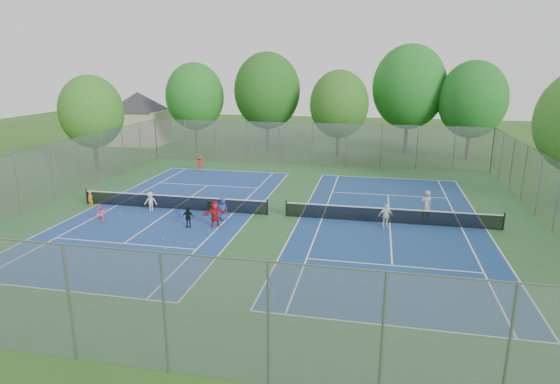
# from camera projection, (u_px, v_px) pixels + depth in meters

# --- Properties ---
(ground) EXTENTS (120.00, 120.00, 0.00)m
(ground) POSITION_uv_depth(u_px,v_px,m) (277.00, 216.00, 29.67)
(ground) COLOR #2B561B
(ground) RESTS_ON ground
(court_pad) EXTENTS (32.00, 32.00, 0.01)m
(court_pad) POSITION_uv_depth(u_px,v_px,m) (277.00, 216.00, 29.67)
(court_pad) COLOR #2B5B2F
(court_pad) RESTS_ON ground
(court_left) EXTENTS (10.97, 23.77, 0.01)m
(court_left) POSITION_uv_depth(u_px,v_px,m) (174.00, 209.00, 31.04)
(court_left) COLOR navy
(court_left) RESTS_ON court_pad
(court_right) EXTENTS (10.97, 23.77, 0.01)m
(court_right) POSITION_uv_depth(u_px,v_px,m) (390.00, 223.00, 28.29)
(court_right) COLOR navy
(court_right) RESTS_ON court_pad
(net_left) EXTENTS (12.87, 0.10, 0.91)m
(net_left) POSITION_uv_depth(u_px,v_px,m) (174.00, 203.00, 30.93)
(net_left) COLOR black
(net_left) RESTS_ON ground
(net_right) EXTENTS (12.87, 0.10, 0.91)m
(net_right) POSITION_uv_depth(u_px,v_px,m) (390.00, 216.00, 28.18)
(net_right) COLOR black
(net_right) RESTS_ON ground
(fence_north) EXTENTS (32.00, 0.10, 4.00)m
(fence_north) POSITION_uv_depth(u_px,v_px,m) (312.00, 144.00, 44.27)
(fence_north) COLOR gray
(fence_north) RESTS_ON ground
(fence_south) EXTENTS (32.00, 0.10, 4.00)m
(fence_south) POSITION_uv_depth(u_px,v_px,m) (165.00, 314.00, 14.03)
(fence_south) COLOR gray
(fence_south) RESTS_ON ground
(fence_west) EXTENTS (0.10, 32.00, 4.00)m
(fence_west) POSITION_uv_depth(u_px,v_px,m) (51.00, 174.00, 32.29)
(fence_west) COLOR gray
(fence_west) RESTS_ON ground
(fence_east) EXTENTS (0.10, 32.00, 4.00)m
(fence_east) POSITION_uv_depth(u_px,v_px,m) (557.00, 200.00, 26.00)
(fence_east) COLOR gray
(fence_east) RESTS_ON ground
(house) EXTENTS (11.03, 11.03, 7.30)m
(house) POSITION_uv_depth(u_px,v_px,m) (138.00, 109.00, 55.57)
(house) COLOR #B7A88C
(house) RESTS_ON ground
(tree_nw) EXTENTS (6.40, 6.40, 9.58)m
(tree_nw) POSITION_uv_depth(u_px,v_px,m) (195.00, 97.00, 51.67)
(tree_nw) COLOR #443326
(tree_nw) RESTS_ON ground
(tree_nl) EXTENTS (7.20, 7.20, 10.69)m
(tree_nl) POSITION_uv_depth(u_px,v_px,m) (267.00, 91.00, 50.87)
(tree_nl) COLOR #443326
(tree_nl) RESTS_ON ground
(tree_nc) EXTENTS (6.00, 6.00, 8.85)m
(tree_nc) POSITION_uv_depth(u_px,v_px,m) (339.00, 104.00, 47.71)
(tree_nc) COLOR #443326
(tree_nc) RESTS_ON ground
(tree_nr) EXTENTS (7.60, 7.60, 11.42)m
(tree_nr) POSITION_uv_depth(u_px,v_px,m) (409.00, 87.00, 48.73)
(tree_nr) COLOR #443326
(tree_nr) RESTS_ON ground
(tree_ne) EXTENTS (6.60, 6.60, 9.77)m
(tree_ne) POSITION_uv_depth(u_px,v_px,m) (473.00, 100.00, 45.95)
(tree_ne) COLOR #443326
(tree_ne) RESTS_ON ground
(tree_side_w) EXTENTS (5.60, 5.60, 8.47)m
(tree_side_w) POSITION_uv_depth(u_px,v_px,m) (91.00, 112.00, 41.48)
(tree_side_w) COLOR #443326
(tree_side_w) RESTS_ON ground
(ball_crate) EXTENTS (0.49, 0.49, 0.32)m
(ball_crate) POSITION_uv_depth(u_px,v_px,m) (184.00, 215.00, 29.36)
(ball_crate) COLOR blue
(ball_crate) RESTS_ON ground
(ball_hopper) EXTENTS (0.27, 0.27, 0.51)m
(ball_hopper) POSITION_uv_depth(u_px,v_px,m) (210.00, 205.00, 31.12)
(ball_hopper) COLOR green
(ball_hopper) RESTS_ON ground
(student_a) EXTENTS (0.40, 0.29, 1.03)m
(student_a) POSITION_uv_depth(u_px,v_px,m) (90.00, 199.00, 31.47)
(student_a) COLOR orange
(student_a) RESTS_ON ground
(student_b) EXTENTS (0.59, 0.52, 1.04)m
(student_b) POSITION_uv_depth(u_px,v_px,m) (101.00, 214.00, 28.27)
(student_b) COLOR #FB6190
(student_b) RESTS_ON ground
(student_c) EXTENTS (0.90, 0.65, 1.26)m
(student_c) POSITION_uv_depth(u_px,v_px,m) (151.00, 201.00, 30.57)
(student_c) COLOR silver
(student_c) RESTS_ON ground
(student_d) EXTENTS (0.75, 0.36, 1.23)m
(student_d) POSITION_uv_depth(u_px,v_px,m) (188.00, 217.00, 27.39)
(student_d) COLOR black
(student_d) RESTS_ON ground
(student_e) EXTENTS (0.77, 0.59, 1.43)m
(student_e) POSITION_uv_depth(u_px,v_px,m) (223.00, 209.00, 28.64)
(student_e) COLOR navy
(student_e) RESTS_ON ground
(student_f) EXTENTS (1.50, 1.12, 1.57)m
(student_f) POSITION_uv_depth(u_px,v_px,m) (215.00, 214.00, 27.46)
(student_f) COLOR #B0191F
(student_f) RESTS_ON ground
(child_far_baseline) EXTENTS (0.95, 0.70, 1.32)m
(child_far_baseline) POSITION_uv_depth(u_px,v_px,m) (200.00, 164.00, 42.11)
(child_far_baseline) COLOR red
(child_far_baseline) RESTS_ON ground
(instructor) EXTENTS (0.81, 0.65, 1.91)m
(instructor) POSITION_uv_depth(u_px,v_px,m) (426.00, 206.00, 28.51)
(instructor) COLOR #949497
(instructor) RESTS_ON ground
(teen_court_b) EXTENTS (0.93, 0.66, 1.47)m
(teen_court_b) POSITION_uv_depth(u_px,v_px,m) (385.00, 216.00, 27.33)
(teen_court_b) COLOR silver
(teen_court_b) RESTS_ON ground
(tennis_ball_0) EXTENTS (0.07, 0.07, 0.07)m
(tennis_ball_0) POSITION_uv_depth(u_px,v_px,m) (209.00, 231.00, 26.89)
(tennis_ball_0) COLOR #D4EB36
(tennis_ball_0) RESTS_ON ground
(tennis_ball_1) EXTENTS (0.07, 0.07, 0.07)m
(tennis_ball_1) POSITION_uv_depth(u_px,v_px,m) (179.00, 224.00, 28.01)
(tennis_ball_1) COLOR #CFDE33
(tennis_ball_1) RESTS_ON ground
(tennis_ball_2) EXTENTS (0.07, 0.07, 0.07)m
(tennis_ball_2) POSITION_uv_depth(u_px,v_px,m) (133.00, 245.00, 24.76)
(tennis_ball_2) COLOR #B3CE2F
(tennis_ball_2) RESTS_ON ground
(tennis_ball_3) EXTENTS (0.07, 0.07, 0.07)m
(tennis_ball_3) POSITION_uv_depth(u_px,v_px,m) (139.00, 217.00, 29.39)
(tennis_ball_3) COLOR #D1E234
(tennis_ball_3) RESTS_ON ground
(tennis_ball_4) EXTENTS (0.07, 0.07, 0.07)m
(tennis_ball_4) POSITION_uv_depth(u_px,v_px,m) (152.00, 232.00, 26.69)
(tennis_ball_4) COLOR yellow
(tennis_ball_4) RESTS_ON ground
(tennis_ball_5) EXTENTS (0.07, 0.07, 0.07)m
(tennis_ball_5) POSITION_uv_depth(u_px,v_px,m) (120.00, 214.00, 29.93)
(tennis_ball_5) COLOR #F4F438
(tennis_ball_5) RESTS_ON ground
(tennis_ball_6) EXTENTS (0.07, 0.07, 0.07)m
(tennis_ball_6) POSITION_uv_depth(u_px,v_px,m) (165.00, 249.00, 24.19)
(tennis_ball_6) COLOR #DAE936
(tennis_ball_6) RESTS_ON ground
(tennis_ball_7) EXTENTS (0.07, 0.07, 0.07)m
(tennis_ball_7) POSITION_uv_depth(u_px,v_px,m) (190.00, 244.00, 24.90)
(tennis_ball_7) COLOR #E2F438
(tennis_ball_7) RESTS_ON ground
(tennis_ball_8) EXTENTS (0.07, 0.07, 0.07)m
(tennis_ball_8) POSITION_uv_depth(u_px,v_px,m) (172.00, 221.00, 28.65)
(tennis_ball_8) COLOR #ACCD2F
(tennis_ball_8) RESTS_ON ground
(tennis_ball_9) EXTENTS (0.07, 0.07, 0.07)m
(tennis_ball_9) POSITION_uv_depth(u_px,v_px,m) (93.00, 217.00, 29.41)
(tennis_ball_9) COLOR #E1EC37
(tennis_ball_9) RESTS_ON ground
(tennis_ball_10) EXTENTS (0.07, 0.07, 0.07)m
(tennis_ball_10) POSITION_uv_depth(u_px,v_px,m) (104.00, 210.00, 30.78)
(tennis_ball_10) COLOR #B4C62E
(tennis_ball_10) RESTS_ON ground
(tennis_ball_11) EXTENTS (0.07, 0.07, 0.07)m
(tennis_ball_11) POSITION_uv_depth(u_px,v_px,m) (163.00, 239.00, 25.55)
(tennis_ball_11) COLOR #CEE334
(tennis_ball_11) RESTS_ON ground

